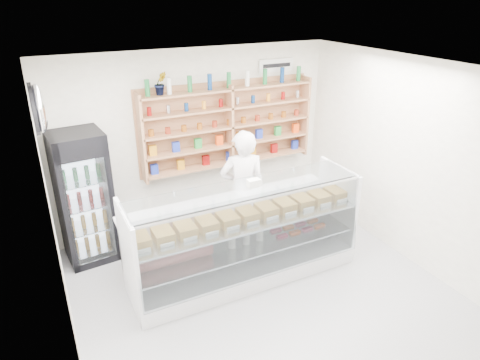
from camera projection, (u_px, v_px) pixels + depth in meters
room at (279, 205)px, 4.68m from camera, size 5.00×5.00×5.00m
display_counter at (244, 251)px, 5.70m from camera, size 3.04×0.91×1.32m
shop_worker at (243, 190)px, 6.18m from camera, size 0.76×0.60×1.80m
drinks_cooler at (84, 198)px, 5.87m from camera, size 0.73×0.72×1.87m
wall_shelving at (229, 126)px, 6.71m from camera, size 2.84×0.28×1.33m
potted_plant at (160, 83)px, 5.97m from camera, size 0.18×0.15×0.33m
security_mirror at (39, 109)px, 4.34m from camera, size 0.15×0.50×0.50m
wall_sign at (276, 65)px, 6.84m from camera, size 0.62×0.03×0.20m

